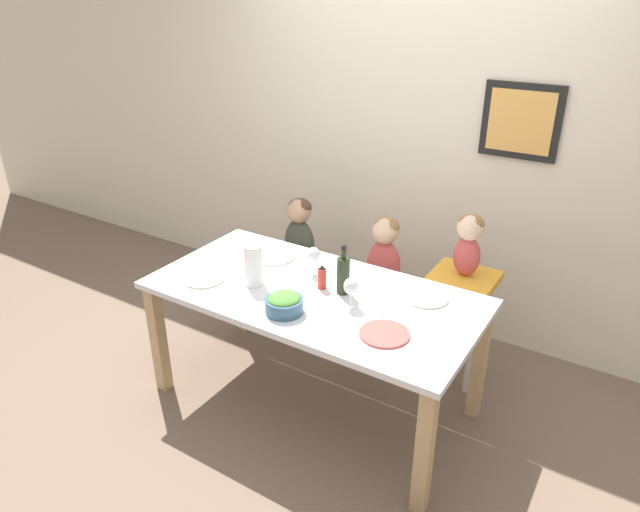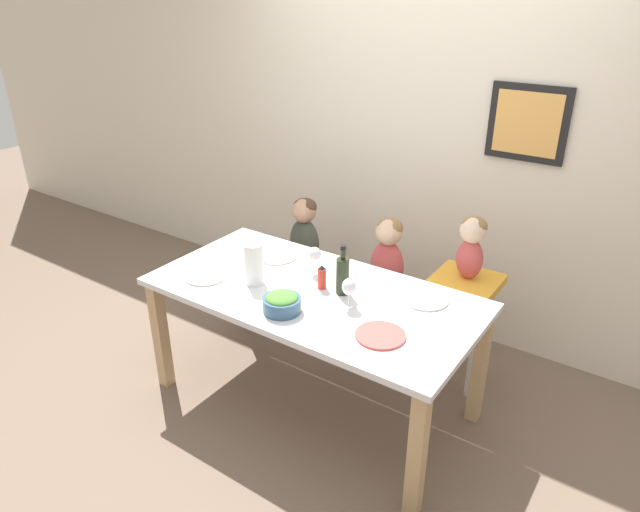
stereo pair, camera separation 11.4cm
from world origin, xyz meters
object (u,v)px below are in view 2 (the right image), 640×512
(wine_bottle, at_px, (343,275))
(wine_glass_far, at_px, (315,255))
(person_baby_right, at_px, (472,241))
(dinner_plate_back_left, at_px, (277,256))
(paper_towel_roll, at_px, (254,264))
(person_child_center, at_px, (388,253))
(chair_right_highchair, at_px, (464,300))
(dinner_plate_front_right, at_px, (380,335))
(wine_glass_near, at_px, (349,287))
(person_child_left, at_px, (304,230))
(salad_bowl_large, at_px, (282,302))
(dinner_plate_front_left, at_px, (206,276))
(chair_far_center, at_px, (385,300))
(chair_far_left, at_px, (305,274))
(dinner_plate_back_right, at_px, (425,299))

(wine_bottle, bearing_deg, wine_glass_far, 157.52)
(person_baby_right, bearing_deg, dinner_plate_back_left, -155.32)
(wine_bottle, relative_size, paper_towel_roll, 1.18)
(person_child_center, bearing_deg, dinner_plate_back_left, -137.06)
(chair_right_highchair, height_order, wine_glass_far, wine_glass_far)
(wine_bottle, xyz_separation_m, dinner_plate_front_right, (0.37, -0.25, -0.10))
(wine_glass_near, bearing_deg, wine_glass_far, 149.88)
(dinner_plate_back_left, relative_size, dinner_plate_front_right, 1.00)
(person_child_left, distance_m, person_child_center, 0.64)
(salad_bowl_large, bearing_deg, person_child_center, 84.37)
(chair_right_highchair, relative_size, person_child_left, 1.42)
(person_child_left, relative_size, dinner_plate_front_left, 2.04)
(chair_far_center, xyz_separation_m, person_baby_right, (0.52, 0.00, 0.54))
(person_child_left, distance_m, wine_glass_far, 0.69)
(wine_bottle, height_order, salad_bowl_large, wine_bottle)
(chair_far_center, height_order, wine_bottle, wine_bottle)
(paper_towel_roll, xyz_separation_m, dinner_plate_back_left, (-0.10, 0.33, -0.11))
(chair_right_highchair, relative_size, person_baby_right, 1.88)
(chair_far_left, height_order, paper_towel_roll, paper_towel_roll)
(dinner_plate_back_right, relative_size, dinner_plate_front_right, 1.00)
(dinner_plate_back_right, bearing_deg, wine_glass_near, -135.99)
(chair_far_left, xyz_separation_m, wine_glass_far, (0.44, -0.51, 0.47))
(paper_towel_roll, height_order, dinner_plate_back_left, paper_towel_roll)
(paper_towel_roll, height_order, salad_bowl_large, paper_towel_roll)
(chair_right_highchair, height_order, person_child_center, person_child_center)
(chair_far_center, relative_size, dinner_plate_front_right, 1.88)
(chair_right_highchair, relative_size, wine_bottle, 2.52)
(chair_right_highchair, height_order, dinner_plate_back_right, dinner_plate_back_right)
(wine_glass_near, relative_size, wine_glass_far, 1.00)
(person_child_center, xyz_separation_m, salad_bowl_large, (-0.09, -0.94, 0.07))
(chair_far_left, relative_size, wine_bottle, 1.62)
(dinner_plate_front_left, bearing_deg, wine_glass_far, 38.82)
(person_child_left, bearing_deg, chair_far_center, -0.14)
(wine_bottle, bearing_deg, chair_far_left, 138.53)
(chair_far_center, distance_m, paper_towel_roll, 1.00)
(paper_towel_roll, height_order, dinner_plate_front_right, paper_towel_roll)
(chair_far_center, xyz_separation_m, dinner_plate_back_left, (-0.50, -0.47, 0.36))
(salad_bowl_large, distance_m, dinner_plate_front_right, 0.53)
(chair_far_left, distance_m, dinner_plate_front_left, 0.96)
(chair_right_highchair, bearing_deg, dinner_plate_back_right, -98.23)
(chair_far_center, bearing_deg, dinner_plate_front_right, -63.75)
(salad_bowl_large, bearing_deg, chair_right_highchair, 57.09)
(chair_far_center, bearing_deg, dinner_plate_back_right, -43.74)
(wine_glass_far, bearing_deg, dinner_plate_front_right, -29.57)
(person_child_left, height_order, dinner_plate_front_right, person_child_left)
(chair_far_left, bearing_deg, person_baby_right, 0.10)
(chair_far_center, height_order, person_baby_right, person_baby_right)
(chair_far_left, xyz_separation_m, person_baby_right, (1.15, 0.00, 0.54))
(person_child_left, xyz_separation_m, dinner_plate_front_left, (-0.03, -0.89, 0.02))
(person_baby_right, distance_m, dinner_plate_back_right, 0.48)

